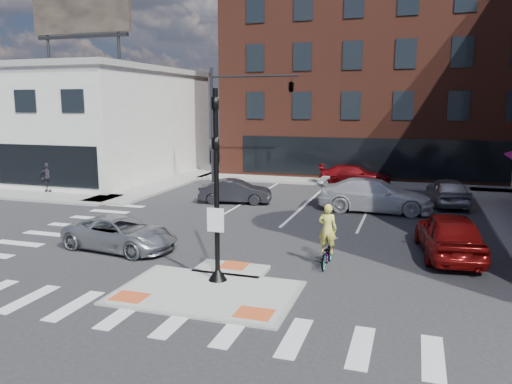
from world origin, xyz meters
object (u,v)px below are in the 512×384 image
(pedestrian_a, at_px, (47,178))
(pedestrian_b, at_px, (48,177))
(red_sedan, at_px, (449,234))
(cyclist, at_px, (327,245))
(silver_suv, at_px, (121,233))
(bg_car_red, at_px, (354,175))
(white_pickup, at_px, (375,195))
(bg_car_dark, at_px, (235,191))
(bg_car_silver, at_px, (447,191))

(pedestrian_a, height_order, pedestrian_b, pedestrian_b)
(red_sedan, xyz_separation_m, cyclist, (-4.14, -2.50, -0.10))
(silver_suv, height_order, bg_car_red, bg_car_red)
(silver_suv, distance_m, pedestrian_a, 14.58)
(silver_suv, xyz_separation_m, cyclist, (8.03, 0.44, 0.11))
(red_sedan, xyz_separation_m, bg_car_red, (-5.32, 15.54, -0.14))
(pedestrian_a, xyz_separation_m, pedestrian_b, (0.05, 0.00, 0.07))
(white_pickup, bearing_deg, pedestrian_a, 91.99)
(silver_suv, relative_size, bg_car_dark, 1.13)
(red_sedan, distance_m, cyclist, 4.84)
(pedestrian_b, bearing_deg, bg_car_dark, -7.64)
(red_sedan, height_order, bg_car_silver, red_sedan)
(bg_car_red, relative_size, pedestrian_b, 2.66)
(pedestrian_a, bearing_deg, white_pickup, 37.32)
(white_pickup, relative_size, bg_car_silver, 1.28)
(red_sedan, bearing_deg, white_pickup, -72.72)
(bg_car_silver, xyz_separation_m, pedestrian_a, (-23.91, -3.91, 0.22))
(red_sedan, distance_m, bg_car_red, 16.43)
(white_pickup, height_order, bg_car_red, white_pickup)
(bg_car_silver, bearing_deg, pedestrian_b, 1.51)
(silver_suv, height_order, pedestrian_b, pedestrian_b)
(red_sedan, height_order, cyclist, cyclist)
(cyclist, bearing_deg, pedestrian_b, -23.58)
(silver_suv, distance_m, bg_car_silver, 18.25)
(bg_car_dark, distance_m, pedestrian_a, 12.38)
(silver_suv, relative_size, red_sedan, 0.92)
(bg_car_dark, distance_m, pedestrian_b, 12.33)
(bg_car_silver, xyz_separation_m, bg_car_red, (-5.79, 5.32, -0.07))
(bg_car_red, height_order, pedestrian_b, pedestrian_b)
(bg_car_dark, relative_size, bg_car_red, 0.83)
(white_pickup, xyz_separation_m, bg_car_silver, (3.75, 2.91, -0.07))
(white_pickup, relative_size, bg_car_dark, 1.45)
(bg_car_red, bearing_deg, cyclist, 176.29)
(white_pickup, distance_m, bg_car_red, 8.48)
(red_sedan, bearing_deg, bg_car_red, -77.96)
(red_sedan, bearing_deg, pedestrian_b, -21.96)
(red_sedan, relative_size, pedestrian_b, 2.71)
(white_pickup, bearing_deg, bg_car_dark, 90.24)
(bg_car_dark, distance_m, bg_car_silver, 11.96)
(cyclist, relative_size, pedestrian_b, 1.21)
(cyclist, bearing_deg, bg_car_red, -85.24)
(silver_suv, xyz_separation_m, pedestrian_b, (-11.21, 9.25, 0.43))
(pedestrian_b, bearing_deg, pedestrian_a, 168.40)
(bg_car_red, height_order, cyclist, cyclist)
(silver_suv, distance_m, bg_car_red, 19.71)
(white_pickup, xyz_separation_m, pedestrian_b, (-20.11, -1.00, 0.22))
(bg_car_dark, height_order, bg_car_red, bg_car_red)
(bg_car_red, bearing_deg, bg_car_silver, -140.02)
(red_sedan, distance_m, bg_car_dark, 13.20)
(silver_suv, bearing_deg, bg_car_dark, 1.32)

